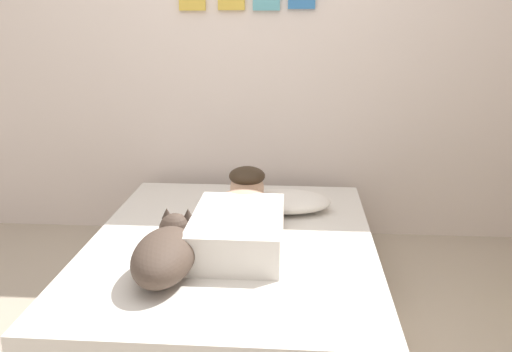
% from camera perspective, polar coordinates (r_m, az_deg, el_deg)
% --- Properties ---
extents(back_wall, '(4.45, 0.12, 2.50)m').
position_cam_1_polar(back_wall, '(3.69, -0.73, 13.14)').
color(back_wall, silver).
rests_on(back_wall, ground).
extents(bed, '(1.45, 1.91, 0.37)m').
position_cam_1_polar(bed, '(2.89, -2.44, -9.89)').
color(bed, gray).
rests_on(bed, ground).
extents(pillow, '(0.52, 0.32, 0.11)m').
position_cam_1_polar(pillow, '(3.20, 2.94, -2.59)').
color(pillow, white).
rests_on(pillow, bed).
extents(person_lying, '(0.43, 0.92, 0.27)m').
position_cam_1_polar(person_lying, '(2.79, -1.58, -4.31)').
color(person_lying, silver).
rests_on(person_lying, bed).
extents(dog, '(0.26, 0.57, 0.21)m').
position_cam_1_polar(dog, '(2.45, -9.15, -7.67)').
color(dog, '#4C3D33').
rests_on(dog, bed).
extents(coffee_cup, '(0.12, 0.09, 0.07)m').
position_cam_1_polar(coffee_cup, '(3.18, 2.82, -3.03)').
color(coffee_cup, white).
rests_on(coffee_cup, bed).
extents(cell_phone, '(0.07, 0.14, 0.01)m').
position_cam_1_polar(cell_phone, '(2.97, -6.80, -5.24)').
color(cell_phone, black).
rests_on(cell_phone, bed).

